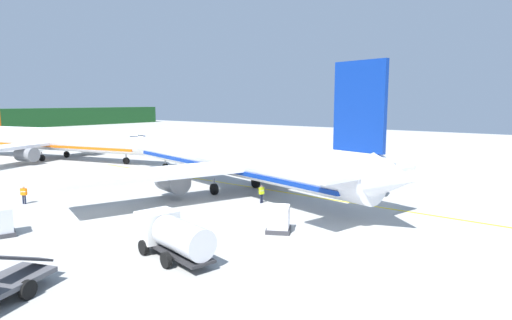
% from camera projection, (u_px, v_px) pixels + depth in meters
% --- Properties ---
extents(airliner_foreground, '(34.39, 41.31, 11.90)m').
position_uv_depth(airliner_foreground, '(230.00, 157.00, 43.54)').
color(airliner_foreground, white).
rests_on(airliner_foreground, ground).
extents(airliner_mid_apron, '(31.36, 37.58, 10.90)m').
position_uv_depth(airliner_mid_apron, '(58.00, 140.00, 66.28)').
color(airliner_mid_apron, white).
rests_on(airliner_mid_apron, ground).
extents(service_truck_fuel, '(4.88, 6.03, 2.97)m').
position_uv_depth(service_truck_fuel, '(356.00, 178.00, 41.58)').
color(service_truck_fuel, silver).
rests_on(service_truck_fuel, ground).
extents(service_truck_baggage, '(3.14, 6.25, 2.40)m').
position_uv_depth(service_truck_baggage, '(173.00, 235.00, 24.68)').
color(service_truck_baggage, white).
rests_on(service_truck_baggage, ground).
extents(cargo_container_mid, '(2.25, 2.25, 1.94)m').
position_uv_depth(cargo_container_mid, '(279.00, 219.00, 29.70)').
color(cargo_container_mid, '#333338').
rests_on(cargo_container_mid, ground).
extents(crew_marshaller, '(0.46, 0.51, 1.62)m').
position_uv_depth(crew_marshaller, '(24.00, 193.00, 37.77)').
color(crew_marshaller, '#191E33').
rests_on(crew_marshaller, ground).
extents(crew_loader_left, '(0.62, 0.32, 1.63)m').
position_uv_depth(crew_loader_left, '(262.00, 192.00, 38.14)').
color(crew_loader_left, '#191E33').
rests_on(crew_loader_left, ground).
extents(apron_guide_line, '(0.30, 60.00, 0.01)m').
position_uv_depth(apron_guide_line, '(279.00, 191.00, 43.15)').
color(apron_guide_line, yellow).
rests_on(apron_guide_line, ground).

